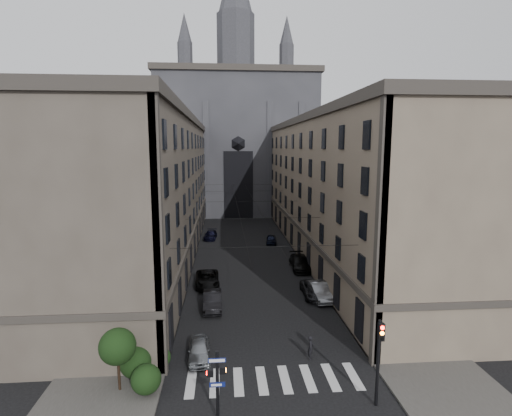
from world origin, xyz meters
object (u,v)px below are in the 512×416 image
object	(u,v)px
car_right_midnear	(314,290)
car_left_far	(211,235)
car_right_near	(319,291)
car_right_far	(271,239)
car_right_midfar	(300,263)
car_left_midnear	(212,301)
car_left_near	(199,350)
pedestrian_signal_left	(217,380)
car_left_midfar	(207,279)
traffic_light_right	(379,353)
pedestrian	(311,347)
gothic_tower	(236,134)

from	to	relation	value
car_right_midnear	car_left_far	bearing A→B (deg)	114.78
car_right_near	car_left_far	bearing A→B (deg)	108.72
car_right_midnear	car_right_far	size ratio (longest dim) A/B	1.30
car_right_near	car_right_midfar	world-z (taller)	car_right_midfar
car_left_far	car_left_midnear	bearing A→B (deg)	-83.01
car_right_midnear	car_left_near	bearing A→B (deg)	-132.40
pedestrian_signal_left	car_right_midfar	bearing A→B (deg)	69.94
car_left_midnear	car_right_midnear	bearing A→B (deg)	11.40
car_left_midfar	car_right_midnear	xyz separation A→B (m)	(10.78, -4.02, -0.05)
car_left_midfar	car_left_far	distance (m)	22.20
car_left_midnear	car_right_midnear	world-z (taller)	car_left_midnear
car_left_near	traffic_light_right	bearing A→B (deg)	-33.07
car_left_near	car_right_midfar	bearing A→B (deg)	58.06
traffic_light_right	car_right_midfar	bearing A→B (deg)	88.72
pedestrian	car_left_midfar	bearing A→B (deg)	46.17
gothic_tower	car_left_near	xyz separation A→B (m)	(-4.90, -66.96, -17.14)
car_left_near	car_left_midnear	distance (m)	8.81
car_left_midnear	pedestrian	bearing A→B (deg)	-54.34
car_right_near	car_right_midfar	bearing A→B (deg)	85.72
car_right_near	car_right_midnear	bearing A→B (deg)	112.07
car_left_near	car_right_midfar	size ratio (longest dim) A/B	0.68
pedestrian	traffic_light_right	bearing A→B (deg)	-134.23
car_right_far	traffic_light_right	bearing A→B (deg)	-80.71
car_left_far	car_right_midfar	world-z (taller)	car_right_midfar
car_left_far	car_right_midnear	bearing A→B (deg)	-62.15
traffic_light_right	car_left_midfar	bearing A→B (deg)	116.41
car_left_near	car_left_far	bearing A→B (deg)	87.56
pedestrian_signal_left	car_left_far	xyz separation A→B (m)	(-1.76, 43.79, -1.66)
traffic_light_right	car_right_near	world-z (taller)	traffic_light_right
pedestrian_signal_left	pedestrian	world-z (taller)	pedestrian_signal_left
pedestrian_signal_left	pedestrian	bearing A→B (deg)	42.40
car_left_midfar	car_right_midnear	distance (m)	11.50
car_left_midfar	pedestrian	bearing A→B (deg)	-66.19
car_left_near	car_left_midnear	size ratio (longest dim) A/B	0.81
car_right_near	pedestrian	world-z (taller)	pedestrian
traffic_light_right	car_right_near	xyz separation A→B (m)	(0.60, 16.48, -2.49)
gothic_tower	car_left_midfar	xyz separation A→B (m)	(-4.92, -51.86, -17.05)
gothic_tower	car_right_midfar	xyz separation A→B (m)	(6.18, -46.91, -16.97)
traffic_light_right	car_right_far	bearing A→B (deg)	92.03
car_left_midfar	car_right_near	distance (m)	12.07
car_left_midfar	car_left_far	size ratio (longest dim) A/B	1.18
car_left_midfar	car_right_midnear	bearing A→B (deg)	-23.14
pedestrian_signal_left	car_left_near	distance (m)	6.85
car_right_near	car_right_midnear	world-z (taller)	car_right_near
gothic_tower	pedestrian	xyz separation A→B (m)	(2.92, -67.58, -16.96)
car_left_far	gothic_tower	bearing A→B (deg)	84.76
pedestrian_signal_left	traffic_light_right	distance (m)	9.18
car_left_near	car_right_near	size ratio (longest dim) A/B	0.79
car_right_midnear	pedestrian	xyz separation A→B (m)	(-2.94, -11.70, 0.14)
car_left_far	car_right_near	bearing A→B (deg)	-62.06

